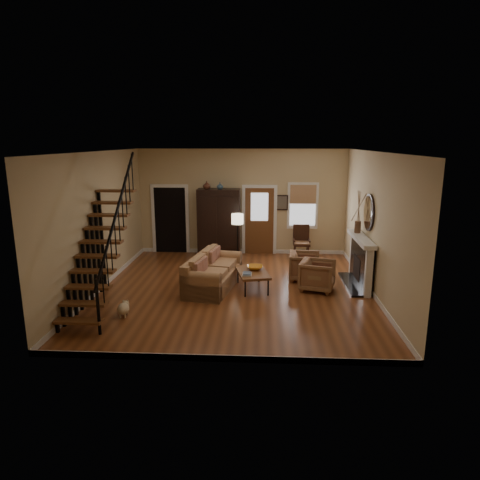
{
  "coord_description": "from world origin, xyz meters",
  "views": [
    {
      "loc": [
        0.65,
        -9.85,
        3.55
      ],
      "look_at": [
        0.1,
        0.4,
        1.15
      ],
      "focal_mm": 32.0,
      "sensor_mm": 36.0,
      "label": 1
    }
  ],
  "objects_px": {
    "sofa": "(213,272)",
    "armchair_left": "(317,275)",
    "armoire": "(219,223)",
    "coffee_table": "(252,280)",
    "floor_lamp": "(237,240)",
    "armchair_right": "(305,266)",
    "side_chair": "(301,242)"
  },
  "relations": [
    {
      "from": "side_chair",
      "to": "floor_lamp",
      "type": "bearing_deg",
      "value": -157.34
    },
    {
      "from": "floor_lamp",
      "to": "armchair_left",
      "type": "bearing_deg",
      "value": -44.92
    },
    {
      "from": "armchair_left",
      "to": "armchair_right",
      "type": "height_order",
      "value": "armchair_left"
    },
    {
      "from": "armoire",
      "to": "coffee_table",
      "type": "xyz_separation_m",
      "value": [
        1.12,
        -3.08,
        -0.83
      ]
    },
    {
      "from": "sofa",
      "to": "floor_lamp",
      "type": "bearing_deg",
      "value": 87.59
    },
    {
      "from": "armoire",
      "to": "side_chair",
      "type": "relative_size",
      "value": 2.06
    },
    {
      "from": "sofa",
      "to": "side_chair",
      "type": "distance_m",
      "value": 3.71
    },
    {
      "from": "armoire",
      "to": "armchair_right",
      "type": "height_order",
      "value": "armoire"
    },
    {
      "from": "armchair_left",
      "to": "floor_lamp",
      "type": "distance_m",
      "value": 2.94
    },
    {
      "from": "armchair_left",
      "to": "armchair_right",
      "type": "bearing_deg",
      "value": 32.79
    },
    {
      "from": "coffee_table",
      "to": "floor_lamp",
      "type": "relative_size",
      "value": 0.78
    },
    {
      "from": "coffee_table",
      "to": "armchair_left",
      "type": "distance_m",
      "value": 1.58
    },
    {
      "from": "side_chair",
      "to": "armchair_left",
      "type": "bearing_deg",
      "value": -87.11
    },
    {
      "from": "armchair_right",
      "to": "floor_lamp",
      "type": "relative_size",
      "value": 0.53
    },
    {
      "from": "coffee_table",
      "to": "floor_lamp",
      "type": "distance_m",
      "value": 2.2
    },
    {
      "from": "armchair_left",
      "to": "side_chair",
      "type": "bearing_deg",
      "value": 18.87
    },
    {
      "from": "armchair_left",
      "to": "armoire",
      "type": "bearing_deg",
      "value": 57.37
    },
    {
      "from": "sofa",
      "to": "armchair_right",
      "type": "xyz_separation_m",
      "value": [
        2.3,
        0.76,
        -0.04
      ]
    },
    {
      "from": "armoire",
      "to": "armchair_left",
      "type": "xyz_separation_m",
      "value": [
        2.69,
        -3.06,
        -0.68
      ]
    },
    {
      "from": "armchair_right",
      "to": "armoire",
      "type": "bearing_deg",
      "value": 51.96
    },
    {
      "from": "armchair_left",
      "to": "sofa",
      "type": "bearing_deg",
      "value": 105.36
    },
    {
      "from": "armoire",
      "to": "coffee_table",
      "type": "bearing_deg",
      "value": -69.98
    },
    {
      "from": "armoire",
      "to": "floor_lamp",
      "type": "bearing_deg",
      "value": -57.71
    },
    {
      "from": "sofa",
      "to": "armchair_left",
      "type": "bearing_deg",
      "value": 10.07
    },
    {
      "from": "sofa",
      "to": "armchair_left",
      "type": "distance_m",
      "value": 2.53
    },
    {
      "from": "sofa",
      "to": "coffee_table",
      "type": "xyz_separation_m",
      "value": [
        0.96,
        -0.05,
        -0.18
      ]
    },
    {
      "from": "side_chair",
      "to": "armoire",
      "type": "bearing_deg",
      "value": 175.52
    },
    {
      "from": "armoire",
      "to": "sofa",
      "type": "bearing_deg",
      "value": -86.97
    },
    {
      "from": "sofa",
      "to": "coffee_table",
      "type": "bearing_deg",
      "value": 7.9
    },
    {
      "from": "sofa",
      "to": "side_chair",
      "type": "relative_size",
      "value": 2.11
    },
    {
      "from": "sofa",
      "to": "armchair_right",
      "type": "distance_m",
      "value": 2.42
    },
    {
      "from": "coffee_table",
      "to": "side_chair",
      "type": "distance_m",
      "value": 3.22
    }
  ]
}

